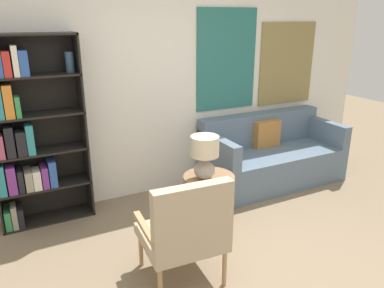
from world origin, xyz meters
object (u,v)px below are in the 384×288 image
(side_table, at_px, (209,181))
(bookshelf, at_px, (25,132))
(couch, at_px, (270,157))
(table_lamp, at_px, (205,154))
(armchair, at_px, (186,228))

(side_table, bearing_deg, bookshelf, 153.31)
(bookshelf, relative_size, couch, 1.07)
(bookshelf, distance_m, table_lamp, 1.75)
(table_lamp, bearing_deg, side_table, 25.13)
(bookshelf, height_order, table_lamp, bookshelf)
(bookshelf, height_order, couch, bookshelf)
(table_lamp, bearing_deg, bookshelf, 151.28)
(bookshelf, distance_m, couch, 2.91)
(side_table, bearing_deg, couch, 24.28)
(couch, bearing_deg, bookshelf, 174.98)
(side_table, bearing_deg, table_lamp, -154.87)
(bookshelf, distance_m, side_table, 1.86)
(side_table, distance_m, table_lamp, 0.32)
(side_table, relative_size, table_lamp, 1.19)
(armchair, xyz_separation_m, couch, (1.86, 1.33, -0.19))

